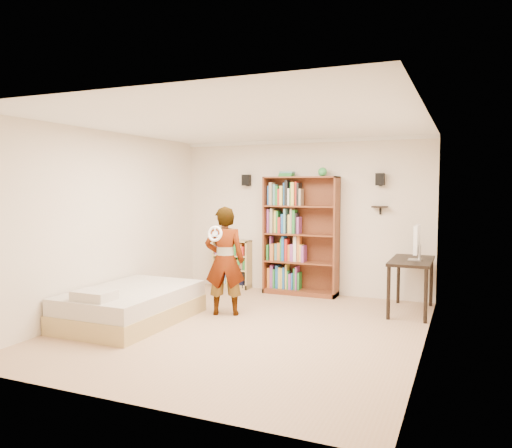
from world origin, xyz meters
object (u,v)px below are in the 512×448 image
at_px(tall_bookshelf, 301,236).
at_px(computer_desk, 411,286).
at_px(daybed, 131,301).
at_px(person, 225,261).
at_px(low_bookshelf, 232,264).

bearing_deg(tall_bookshelf, computer_desk, -16.36).
bearing_deg(daybed, person, 40.36).
relative_size(low_bookshelf, computer_desk, 0.76).
xyz_separation_m(low_bookshelf, person, (0.76, -1.82, 0.35)).
xyz_separation_m(tall_bookshelf, person, (-0.59, -1.76, -0.23)).
bearing_deg(computer_desk, tall_bookshelf, 163.64).
xyz_separation_m(computer_desk, daybed, (-3.53, -2.07, -0.11)).
bearing_deg(person, tall_bookshelf, -129.88).
relative_size(tall_bookshelf, computer_desk, 1.75).
height_order(tall_bookshelf, computer_desk, tall_bookshelf).
distance_m(low_bookshelf, daybed, 2.70).
bearing_deg(person, computer_desk, -175.65).
distance_m(tall_bookshelf, computer_desk, 2.09).
xyz_separation_m(low_bookshelf, computer_desk, (3.27, -0.62, -0.05)).
bearing_deg(low_bookshelf, person, -67.21).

